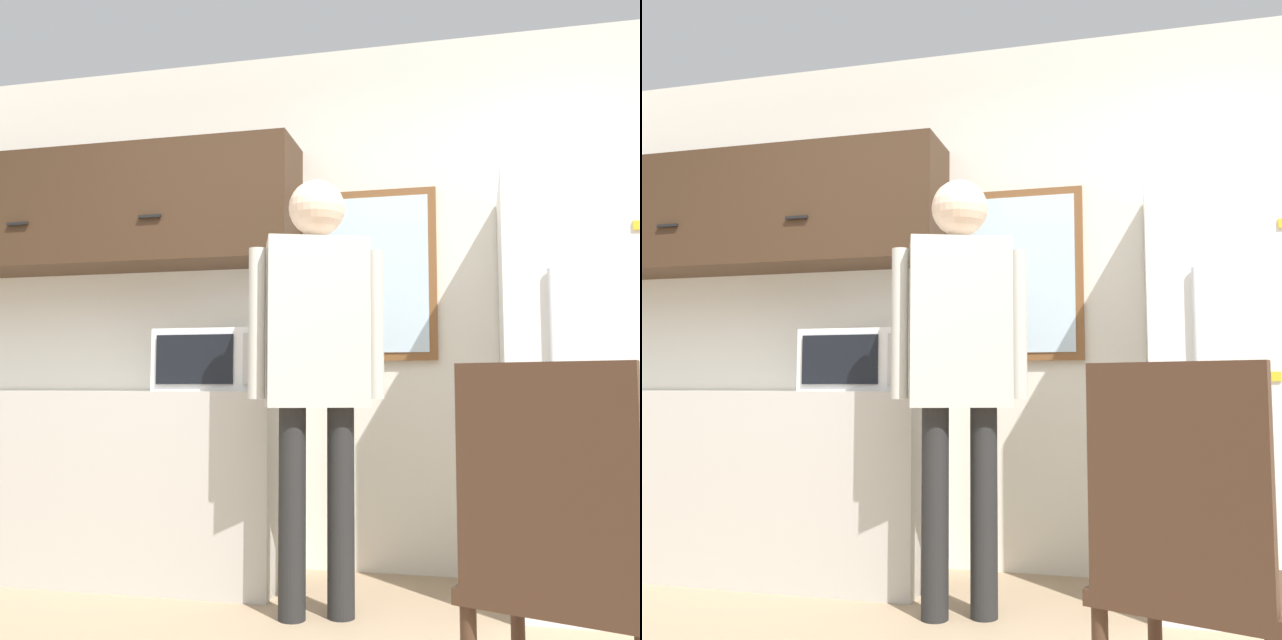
# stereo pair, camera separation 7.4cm
# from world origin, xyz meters

# --- Properties ---
(back_wall) EXTENTS (6.00, 0.06, 2.70)m
(back_wall) POSITION_xyz_m (0.00, 2.00, 1.35)
(back_wall) COLOR silver
(back_wall) RESTS_ON ground_plane
(counter) EXTENTS (2.13, 0.62, 0.89)m
(counter) POSITION_xyz_m (-1.14, 1.66, 0.45)
(counter) COLOR #BCB7AD
(counter) RESTS_ON ground_plane
(upper_cabinets) EXTENTS (2.13, 0.38, 0.62)m
(upper_cabinets) POSITION_xyz_m (-1.14, 1.79, 1.85)
(upper_cabinets) COLOR #3D2819
(microwave) EXTENTS (0.53, 0.39, 0.29)m
(microwave) POSITION_xyz_m (-0.39, 1.60, 1.04)
(microwave) COLOR white
(microwave) RESTS_ON counter
(person) EXTENTS (0.53, 0.34, 1.77)m
(person) POSITION_xyz_m (0.17, 1.23, 1.08)
(person) COLOR black
(person) RESTS_ON ground_plane
(refrigerator) EXTENTS (0.81, 0.67, 1.83)m
(refrigerator) POSITION_xyz_m (1.32, 1.64, 0.91)
(refrigerator) COLOR white
(refrigerator) RESTS_ON ground_plane
(chair) EXTENTS (0.57, 0.57, 0.97)m
(chair) POSITION_xyz_m (1.00, 0.22, 0.52)
(chair) COLOR #472D1E
(chair) RESTS_ON ground_plane
(window) EXTENTS (0.68, 0.05, 0.88)m
(window) POSITION_xyz_m (0.28, 1.96, 1.48)
(window) COLOR brown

